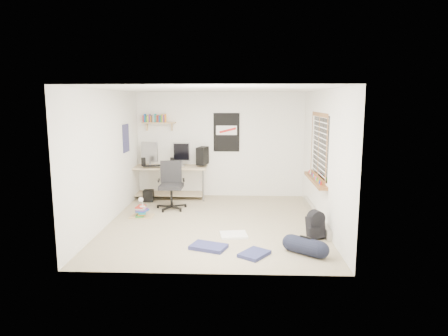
{
  "coord_description": "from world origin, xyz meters",
  "views": [
    {
      "loc": [
        0.46,
        -7.28,
        2.3
      ],
      "look_at": [
        0.16,
        0.33,
        1.01
      ],
      "focal_mm": 32.0,
      "sensor_mm": 36.0,
      "label": 1
    }
  ],
  "objects_px": {
    "desk": "(170,183)",
    "duffel_bag": "(305,245)",
    "backpack": "(316,227)",
    "book_stack": "(142,209)",
    "office_chair": "(171,187)"
  },
  "relations": [
    {
      "from": "duffel_bag",
      "to": "book_stack",
      "type": "distance_m",
      "value": 3.5
    },
    {
      "from": "duffel_bag",
      "to": "desk",
      "type": "bearing_deg",
      "value": 164.6
    },
    {
      "from": "desk",
      "to": "backpack",
      "type": "bearing_deg",
      "value": -67.86
    },
    {
      "from": "desk",
      "to": "backpack",
      "type": "distance_m",
      "value": 4.06
    },
    {
      "from": "desk",
      "to": "office_chair",
      "type": "height_order",
      "value": "office_chair"
    },
    {
      "from": "office_chair",
      "to": "book_stack",
      "type": "relative_size",
      "value": 2.28
    },
    {
      "from": "backpack",
      "to": "duffel_bag",
      "type": "relative_size",
      "value": 0.73
    },
    {
      "from": "desk",
      "to": "duffel_bag",
      "type": "xyz_separation_m",
      "value": [
        2.66,
        -3.5,
        -0.22
      ]
    },
    {
      "from": "office_chair",
      "to": "duffel_bag",
      "type": "bearing_deg",
      "value": -54.72
    },
    {
      "from": "backpack",
      "to": "desk",
      "type": "bearing_deg",
      "value": 114.63
    },
    {
      "from": "desk",
      "to": "duffel_bag",
      "type": "distance_m",
      "value": 4.4
    },
    {
      "from": "desk",
      "to": "backpack",
      "type": "height_order",
      "value": "desk"
    },
    {
      "from": "backpack",
      "to": "duffel_bag",
      "type": "xyz_separation_m",
      "value": [
        -0.29,
        -0.72,
        -0.06
      ]
    },
    {
      "from": "office_chair",
      "to": "duffel_bag",
      "type": "distance_m",
      "value": 3.51
    },
    {
      "from": "desk",
      "to": "book_stack",
      "type": "distance_m",
      "value": 1.66
    }
  ]
}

